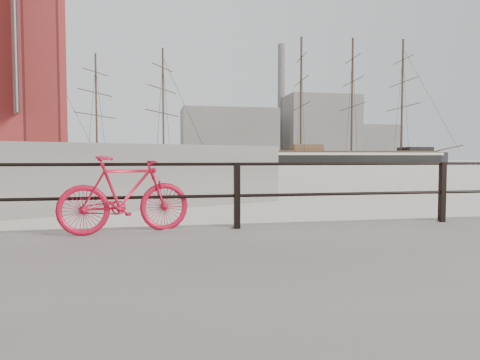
{
  "coord_description": "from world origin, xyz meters",
  "views": [
    {
      "loc": [
        -4.7,
        -6.49,
        1.43
      ],
      "look_at": [
        -3.13,
        1.5,
        1.0
      ],
      "focal_mm": 32.0,
      "sensor_mm": 36.0,
      "label": 1
    }
  ],
  "objects_px": {
    "schooner_mid": "(130,166)",
    "schooner_left": "(18,166)",
    "barque_black": "(351,164)",
    "bicycle": "(125,195)"
  },
  "relations": [
    {
      "from": "schooner_mid",
      "to": "schooner_left",
      "type": "height_order",
      "value": "schooner_mid"
    },
    {
      "from": "barque_black",
      "to": "schooner_mid",
      "type": "bearing_deg",
      "value": -156.39
    },
    {
      "from": "bicycle",
      "to": "schooner_mid",
      "type": "relative_size",
      "value": 0.06
    },
    {
      "from": "bicycle",
      "to": "barque_black",
      "type": "xyz_separation_m",
      "value": [
        45.92,
        88.11,
        -0.9
      ]
    },
    {
      "from": "barque_black",
      "to": "schooner_left",
      "type": "bearing_deg",
      "value": -162.12
    },
    {
      "from": "bicycle",
      "to": "schooner_mid",
      "type": "xyz_separation_m",
      "value": [
        -4.18,
        72.6,
        -0.9
      ]
    },
    {
      "from": "bicycle",
      "to": "schooner_mid",
      "type": "bearing_deg",
      "value": 81.85
    },
    {
      "from": "schooner_left",
      "to": "bicycle",
      "type": "bearing_deg",
      "value": -75.18
    },
    {
      "from": "bicycle",
      "to": "schooner_left",
      "type": "xyz_separation_m",
      "value": [
        -23.06,
        74.11,
        -0.9
      ]
    },
    {
      "from": "bicycle",
      "to": "barque_black",
      "type": "height_order",
      "value": "barque_black"
    }
  ]
}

